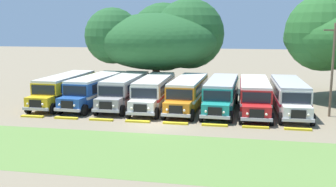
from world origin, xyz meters
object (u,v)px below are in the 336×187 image
Objects in this scene: parked_bus_slot_1 at (96,89)px; parked_bus_slot_6 at (254,94)px; parked_bus_slot_7 at (289,95)px; broad_shade_tree at (161,38)px; parked_bus_slot_2 at (125,89)px; parked_bus_slot_3 at (154,91)px; utility_pole at (333,68)px; parked_bus_slot_5 at (222,93)px; parked_bus_slot_0 at (65,88)px; parked_bus_slot_4 at (188,92)px.

parked_bus_slot_6 is at bearing 92.06° from parked_bus_slot_1.
broad_shade_tree is (-13.86, 9.83, 4.67)m from parked_bus_slot_7.
parked_bus_slot_2 and parked_bus_slot_3 have the same top height.
parked_bus_slot_3 is at bearing 176.33° from utility_pole.
parked_bus_slot_2 is 12.37m from parked_bus_slot_6.
parked_bus_slot_7 is at bearing 93.65° from parked_bus_slot_5.
parked_bus_slot_1 and parked_bus_slot_2 have the same top height.
broad_shade_tree reaches higher than utility_pole.
parked_bus_slot_7 is 1.37× the size of utility_pole.
parked_bus_slot_0 is at bearing -86.60° from parked_bus_slot_2.
utility_pole reaches higher than parked_bus_slot_2.
parked_bus_slot_7 is (21.50, 0.11, 0.00)m from parked_bus_slot_0.
broad_shade_tree is at bearing 147.34° from utility_pole.
parked_bus_slot_5 is 5.98m from parked_bus_slot_7.
parked_bus_slot_5 is at bearing -94.17° from parked_bus_slot_6.
parked_bus_slot_0 is at bearing -88.80° from parked_bus_slot_5.
parked_bus_slot_6 is (9.33, -0.25, 0.00)m from parked_bus_slot_3.
parked_bus_slot_3 is 0.69× the size of broad_shade_tree.
parked_bus_slot_7 is 17.62m from broad_shade_tree.
parked_bus_slot_6 is (12.35, -0.72, 0.00)m from parked_bus_slot_2.
broad_shade_tree is (-7.88, 10.04, 4.67)m from parked_bus_slot_5.
parked_bus_slot_7 is at bearing 90.26° from parked_bus_slot_0.
parked_bus_slot_2 is 9.42m from parked_bus_slot_5.
broad_shade_tree is at bearing -134.08° from parked_bus_slot_6.
parked_bus_slot_1 and parked_bus_slot_4 have the same top height.
parked_bus_slot_3 is at bearing 92.14° from parked_bus_slot_1.
parked_bus_slot_1 is (3.22, 0.10, 0.00)m from parked_bus_slot_0.
parked_bus_slot_5 is at bearing 92.53° from parked_bus_slot_1.
utility_pole reaches higher than parked_bus_slot_0.
parked_bus_slot_4 is at bearing 92.53° from parked_bus_slot_1.
parked_bus_slot_3 is 9.33m from parked_bus_slot_6.
parked_bus_slot_0 is at bearing -88.78° from parked_bus_slot_4.
parked_bus_slot_3 is at bearing -88.81° from parked_bus_slot_4.
parked_bus_slot_6 is at bearing 85.99° from parked_bus_slot_2.
parked_bus_slot_3 is at bearing 80.40° from parked_bus_slot_2.
parked_bus_slot_6 is 3.05m from parked_bus_slot_7.
parked_bus_slot_4 is at bearing -89.37° from parked_bus_slot_5.
parked_bus_slot_4 is 0.69× the size of broad_shade_tree.
broad_shade_tree is at bearing -140.27° from parked_bus_slot_5.
parked_bus_slot_3 is at bearing -90.70° from parked_bus_slot_7.
parked_bus_slot_4 is 9.10m from parked_bus_slot_7.
parked_bus_slot_6 is (15.25, -0.39, 0.00)m from parked_bus_slot_1.
parked_bus_slot_3 is at bearing -89.02° from parked_bus_slot_5.
parked_bus_slot_0 and parked_bus_slot_7 have the same top height.
parked_bus_slot_1 is at bearing -84.11° from parked_bus_slot_2.
parked_bus_slot_3 is (5.92, -0.14, 0.00)m from parked_bus_slot_1.
parked_bus_slot_2 is at bearing 94.05° from parked_bus_slot_0.
parked_bus_slot_2 is at bearing 100.08° from parked_bus_slot_1.
broad_shade_tree is (7.64, 9.93, 4.67)m from parked_bus_slot_0.
parked_bus_slot_2 is 6.30m from parked_bus_slot_4.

